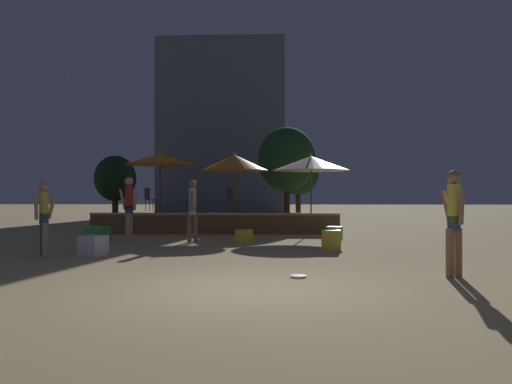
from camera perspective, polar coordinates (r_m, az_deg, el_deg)
ground_plane at (r=7.36m, az=-1.67°, el=-11.10°), size 120.00×120.00×0.00m
wooden_deck at (r=18.50m, az=-4.40°, el=-3.52°), size 8.70×2.37×0.74m
patio_umbrella_0 at (r=17.76m, az=-10.87°, el=3.71°), size 2.49×2.49×2.89m
patio_umbrella_1 at (r=17.46m, az=6.31°, el=3.26°), size 2.71×2.71×2.78m
patio_umbrella_2 at (r=17.44m, az=-2.47°, el=3.36°), size 2.37×2.37×2.84m
cube_seat_0 at (r=14.13m, az=-1.39°, el=-5.10°), size 0.53×0.53×0.38m
cube_seat_1 at (r=15.58m, az=8.95°, el=-4.63°), size 0.56×0.56×0.39m
cube_seat_2 at (r=15.89m, az=-17.68°, el=-4.49°), size 0.72×0.72×0.41m
cube_seat_3 at (r=12.52m, az=8.57°, el=-5.45°), size 0.49×0.49×0.50m
cube_seat_4 at (r=11.88m, az=-18.13°, el=-5.83°), size 0.63×0.63×0.45m
person_0 at (r=14.41m, az=-7.28°, el=-1.82°), size 0.30×0.57×1.79m
person_1 at (r=12.03m, az=-23.07°, el=-2.62°), size 0.42×0.35×1.65m
person_2 at (r=8.91m, az=21.68°, el=-2.84°), size 0.29×0.51×1.78m
person_3 at (r=14.33m, az=-14.30°, el=-1.61°), size 0.55×0.31×1.86m
bistro_chair_0 at (r=19.50m, az=-12.12°, el=-0.55°), size 0.42×0.42×0.90m
bistro_chair_1 at (r=18.30m, az=-2.79°, el=-0.58°), size 0.47×0.47×0.90m
frisbee_disc at (r=8.45m, az=4.86°, el=-9.57°), size 0.27×0.27×0.03m
background_tree_0 at (r=23.83m, az=3.56°, el=3.70°), size 2.78×2.78×4.57m
background_tree_1 at (r=27.05m, az=4.85°, el=2.24°), size 2.25×2.25×3.82m
background_tree_2 at (r=23.60m, az=-15.79°, el=1.47°), size 1.88×1.88×3.14m
distant_building at (r=35.10m, az=-3.85°, el=7.22°), size 8.60×3.94×11.90m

